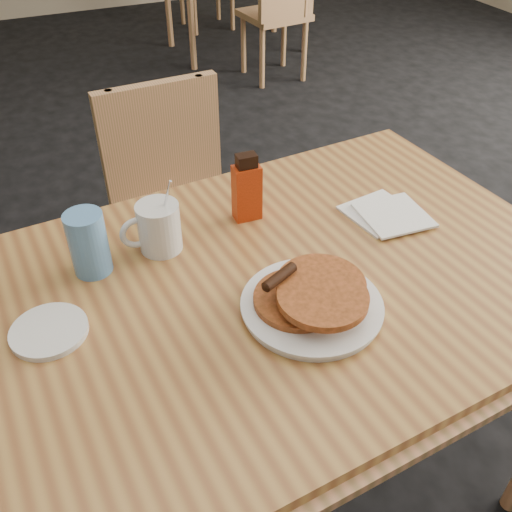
{
  "coord_description": "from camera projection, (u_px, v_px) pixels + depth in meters",
  "views": [
    {
      "loc": [
        -0.4,
        -0.76,
        1.52
      ],
      "look_at": [
        -0.05,
        0.03,
        0.83
      ],
      "focal_mm": 40.0,
      "sensor_mm": 36.0,
      "label": 1
    }
  ],
  "objects": [
    {
      "name": "floor",
      "position": [
        276.0,
        487.0,
        1.61
      ],
      "size": [
        10.0,
        10.0,
        0.0
      ],
      "primitive_type": "plane",
      "color": "black",
      "rests_on": "ground"
    },
    {
      "name": "main_table",
      "position": [
        275.0,
        292.0,
        1.2
      ],
      "size": [
        1.4,
        1.0,
        0.75
      ],
      "rotation": [
        0.0,
        0.0,
        0.08
      ],
      "color": "#A4753A",
      "rests_on": "floor"
    },
    {
      "name": "chair_main_far",
      "position": [
        174.0,
        197.0,
        1.85
      ],
      "size": [
        0.41,
        0.41,
        0.87
      ],
      "rotation": [
        0.0,
        0.0,
        0.05
      ],
      "color": "tan",
      "rests_on": "floor"
    },
    {
      "name": "chair_neighbor_near",
      "position": [
        280.0,
        3.0,
        3.66
      ],
      "size": [
        0.43,
        0.43,
        0.86
      ],
      "rotation": [
        0.0,
        0.0,
        0.1
      ],
      "color": "tan",
      "rests_on": "floor"
    },
    {
      "name": "pancake_plate",
      "position": [
        312.0,
        300.0,
        1.09
      ],
      "size": [
        0.28,
        0.28,
        0.08
      ],
      "rotation": [
        0.0,
        0.0,
        -0.01
      ],
      "color": "silver",
      "rests_on": "main_table"
    },
    {
      "name": "coffee_mug",
      "position": [
        158.0,
        227.0,
        1.22
      ],
      "size": [
        0.13,
        0.09,
        0.17
      ],
      "rotation": [
        0.0,
        0.0,
        0.23
      ],
      "color": "silver",
      "rests_on": "main_table"
    },
    {
      "name": "syrup_bottle",
      "position": [
        247.0,
        189.0,
        1.3
      ],
      "size": [
        0.06,
        0.04,
        0.17
      ],
      "rotation": [
        0.0,
        0.0,
        -0.05
      ],
      "color": "maroon",
      "rests_on": "main_table"
    },
    {
      "name": "napkin_stack",
      "position": [
        387.0,
        214.0,
        1.35
      ],
      "size": [
        0.18,
        0.19,
        0.01
      ],
      "rotation": [
        0.0,
        0.0,
        0.14
      ],
      "color": "white",
      "rests_on": "main_table"
    },
    {
      "name": "blue_tumbler",
      "position": [
        88.0,
        243.0,
        1.16
      ],
      "size": [
        0.09,
        0.09,
        0.14
      ],
      "primitive_type": "cylinder",
      "rotation": [
        0.0,
        0.0,
        -0.21
      ],
      "color": "#5085BC",
      "rests_on": "main_table"
    },
    {
      "name": "side_saucer",
      "position": [
        49.0,
        331.0,
        1.05
      ],
      "size": [
        0.17,
        0.17,
        0.01
      ],
      "primitive_type": "cylinder",
      "rotation": [
        0.0,
        0.0,
        0.2
      ],
      "color": "silver",
      "rests_on": "main_table"
    }
  ]
}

